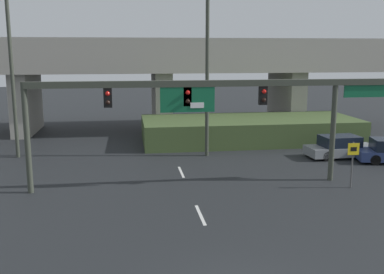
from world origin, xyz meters
The scene contains 8 objects.
lane_markings centered at (0.00, 13.85, 0.00)m, with size 0.14×30.13×0.01m.
signal_gantry centered at (1.14, 11.10, 4.50)m, with size 18.79×0.44×5.42m.
speed_limit_sign centered at (8.19, 9.63, 1.55)m, with size 0.60×0.11×2.37m.
highway_light_pole_near centered at (-10.14, 18.99, 9.04)m, with size 0.70×0.36×17.32m.
highway_light_pole_far centered at (2.16, 17.67, 9.49)m, with size 0.70×0.36×18.21m.
overpass_bridge centered at (0.00, 28.38, 5.41)m, with size 40.30×8.22×7.85m.
grass_embankment centered at (6.28, 22.08, 0.89)m, with size 16.31×6.46×1.78m.
parked_sedan_near_right centered at (10.77, 16.01, 0.66)m, with size 4.70×2.06×1.43m.
Camera 1 is at (-2.92, -10.94, 6.86)m, focal length 42.00 mm.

